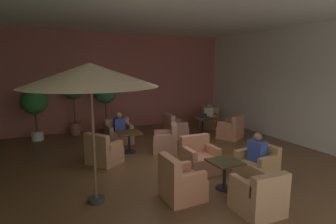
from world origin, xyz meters
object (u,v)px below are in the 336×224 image
armchair_front_right_south (103,152)px  armchair_front_left_north (231,130)px  armchair_mid_center_south (181,184)px  patron_by_window (119,123)px  potted_tree_left_corner (35,104)px  potted_tree_mid_right (74,93)px  armchair_mid_center_west (259,197)px  potted_tree_mid_left (105,94)px  patron_with_friend (209,111)px  armchair_front_right_east (119,134)px  armchair_mid_center_east (199,159)px  armchair_front_left_east (209,120)px  patio_umbrella_tall_red (90,75)px  patron_blue_shirt (257,149)px  cafe_table_front_right (129,137)px  armchair_front_left_south (175,129)px  iced_drink_cup (204,116)px  armchair_mid_center_north (257,166)px  open_laptop (202,117)px  armchair_front_right_north (166,142)px  cafe_table_mid_center (225,168)px  cafe_table_front_left (203,121)px

armchair_front_right_south → armchair_front_left_north: bearing=7.2°
armchair_mid_center_south → patron_by_window: bearing=90.6°
potted_tree_left_corner → potted_tree_mid_right: potted_tree_mid_right is taller
armchair_mid_center_west → potted_tree_mid_left: (-1.15, 7.06, 1.21)m
patron_with_friend → armchair_front_right_east: bearing=-171.1°
armchair_mid_center_east → potted_tree_mid_left: size_ratio=0.43×
armchair_front_left_east → armchair_mid_center_east: armchair_mid_center_east is taller
armchair_mid_center_south → patron_with_friend: bearing=51.5°
potted_tree_mid_right → patron_by_window: potted_tree_mid_right is taller
patio_umbrella_tall_red → potted_tree_left_corner: patio_umbrella_tall_red is taller
armchair_mid_center_east → armchair_front_right_south: bearing=143.1°
armchair_front_left_east → patron_blue_shirt: (-1.96, -4.91, 0.39)m
cafe_table_front_right → armchair_front_right_east: (-0.01, 1.12, -0.18)m
armchair_front_left_south → armchair_mid_center_south: (-2.02, -4.29, 0.02)m
armchair_mid_center_east → patron_with_friend: 4.93m
armchair_front_left_east → armchair_front_left_north: bearing=-98.4°
armchair_mid_center_west → iced_drink_cup: (2.28, 5.35, 0.37)m
armchair_mid_center_south → armchair_front_right_south: bearing=110.0°
armchair_front_left_north → armchair_front_left_east: size_ratio=1.04×
armchair_front_left_north → patron_blue_shirt: size_ratio=1.59×
armchair_mid_center_north → potted_tree_mid_right: size_ratio=0.42×
open_laptop → armchair_mid_center_east: bearing=-123.3°
armchair_front_right_north → patron_by_window: patron_by_window is taller
potted_tree_mid_left → armchair_front_left_east: bearing=-12.5°
cafe_table_front_right → potted_tree_left_corner: potted_tree_left_corner is taller
patron_by_window → potted_tree_mid_right: bearing=123.8°
armchair_front_right_east → patron_blue_shirt: bearing=-63.2°
iced_drink_cup → potted_tree_mid_left: bearing=153.6°
armchair_front_right_east → armchair_front_left_south: bearing=-3.3°
armchair_front_left_south → potted_tree_left_corner: bearing=159.8°
open_laptop → patio_umbrella_tall_red: bearing=-142.8°
armchair_mid_center_west → patio_umbrella_tall_red: size_ratio=0.31×
cafe_table_mid_center → patron_with_friend: size_ratio=1.05×
armchair_mid_center_north → armchair_mid_center_east: 1.39m
armchair_front_left_north → armchair_front_right_south: 4.78m
cafe_table_mid_center → armchair_front_left_east: bearing=59.6°
cafe_table_front_left → patron_blue_shirt: size_ratio=1.17×
cafe_table_front_right → armchair_mid_center_north: 3.80m
armchair_front_left_east → armchair_mid_center_west: bearing=-116.2°
patio_umbrella_tall_red → armchair_mid_center_west: bearing=-32.9°
armchair_front_left_east → potted_tree_mid_right: potted_tree_mid_right is taller
patron_blue_shirt → potted_tree_mid_left: bearing=110.8°
open_laptop → patron_blue_shirt: bearing=-104.2°
armchair_mid_center_east → armchair_mid_center_south: size_ratio=0.96×
armchair_front_right_east → patron_by_window: bearing=-89.7°
cafe_table_mid_center → patron_blue_shirt: bearing=8.4°
armchair_front_left_south → armchair_front_right_east: (-2.07, 0.12, -0.01)m
potted_tree_mid_right → patron_by_window: size_ratio=3.38×
armchair_mid_center_south → armchair_front_left_north: bearing=40.6°
armchair_front_right_south → patron_blue_shirt: size_ratio=1.55×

